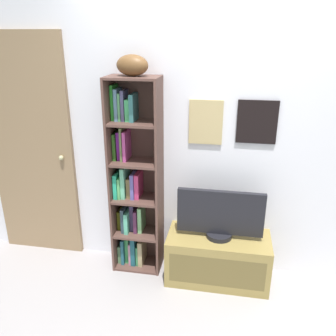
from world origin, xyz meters
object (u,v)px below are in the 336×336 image
object	(u,v)px
bookshelf	(133,186)
football	(132,65)
television	(220,215)
door	(32,150)
tv_stand	(218,258)

from	to	relation	value
bookshelf	football	distance (m)	1.03
television	door	xyz separation A→B (m)	(-1.77, 0.19, 0.41)
bookshelf	football	xyz separation A→B (m)	(0.04, -0.03, 1.03)
bookshelf	television	size ratio (longest dim) A/B	2.42
television	bookshelf	bearing A→B (deg)	172.50
tv_stand	bookshelf	bearing A→B (deg)	172.42
tv_stand	door	bearing A→B (deg)	173.91
football	television	bearing A→B (deg)	-5.39
bookshelf	door	size ratio (longest dim) A/B	0.84
football	door	distance (m)	1.30
football	television	distance (m)	1.41
door	bookshelf	bearing A→B (deg)	-4.91
tv_stand	door	world-z (taller)	door
television	door	distance (m)	1.82
football	tv_stand	xyz separation A→B (m)	(0.74, -0.07, -1.62)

